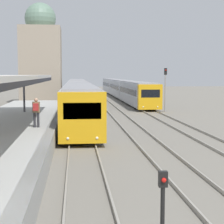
{
  "coord_description": "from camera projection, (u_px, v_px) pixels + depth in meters",
  "views": [
    {
      "loc": [
        -0.39,
        -3.74,
        3.98
      ],
      "look_at": [
        1.89,
        19.15,
        1.67
      ],
      "focal_mm": 60.0,
      "sensor_mm": 36.0,
      "label": 1
    }
  ],
  "objects": [
    {
      "name": "person_on_platform",
      "position": [
        36.0,
        110.0,
        21.01
      ],
      "size": [
        0.4,
        0.4,
        1.66
      ],
      "color": "#2D2D33",
      "rests_on": "station_platform"
    },
    {
      "name": "signal_post_near",
      "position": [
        163.0,
        201.0,
        8.46
      ],
      "size": [
        0.2,
        0.21,
        1.82
      ],
      "color": "black",
      "rests_on": "ground_plane"
    },
    {
      "name": "signal_mast_far",
      "position": [
        165.0,
        84.0,
        40.06
      ],
      "size": [
        0.28,
        0.29,
        4.66
      ],
      "color": "gray",
      "rests_on": "ground_plane"
    },
    {
      "name": "train_near",
      "position": [
        78.0,
        93.0,
        45.12
      ],
      "size": [
        2.63,
        50.78,
        3.16
      ],
      "color": "gold",
      "rests_on": "ground_plane"
    },
    {
      "name": "distant_domed_building",
      "position": [
        41.0,
        57.0,
        50.5
      ],
      "size": [
        5.39,
        5.39,
        13.52
      ],
      "color": "gray",
      "rests_on": "ground_plane"
    },
    {
      "name": "train_far",
      "position": [
        121.0,
        88.0,
        64.45
      ],
      "size": [
        2.6,
        50.42,
        3.06
      ],
      "color": "gold",
      "rests_on": "ground_plane"
    }
  ]
}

